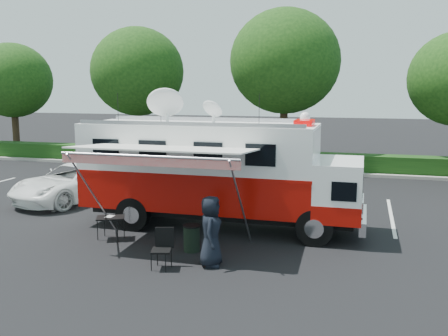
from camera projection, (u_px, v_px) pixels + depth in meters
The scene contains 10 objects.
ground_plane at pixel (220, 227), 16.40m from camera, with size 120.00×120.00×0.00m, color black.
back_border at pixel (305, 78), 27.53m from camera, with size 60.00×6.14×8.87m.
stall_lines at pixel (229, 205), 19.38m from camera, with size 24.12×5.50×0.01m.
command_truck at pixel (217, 171), 16.12m from camera, with size 9.09×2.50×4.37m.
awning at pixel (162, 152), 13.72m from camera, with size 4.96×2.57×3.00m.
white_suv at pixel (76, 200), 20.31m from camera, with size 2.48×5.38×1.49m, color white.
person at pixel (211, 265), 12.91m from camera, with size 0.90×0.59×1.84m, color black.
folding_table at pixel (110, 218), 15.05m from camera, with size 0.98×0.86×0.69m.
folding_chair at pixel (163, 244), 12.70m from camera, with size 0.60×0.63×1.03m.
trash_bin at pixel (192, 238), 13.99m from camera, with size 0.50×0.50×0.75m.
Camera 1 is at (4.44, -15.23, 4.60)m, focal length 40.00 mm.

